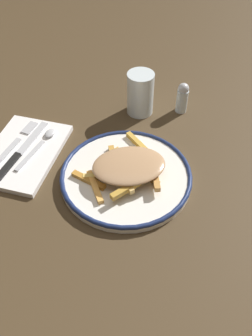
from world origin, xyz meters
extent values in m
plane|color=#44341F|center=(0.00, 0.00, 0.00)|extent=(2.60, 2.60, 0.00)
cylinder|color=white|center=(0.00, 0.00, 0.01)|extent=(0.28, 0.28, 0.01)
torus|color=navy|center=(0.00, 0.00, 0.01)|extent=(0.28, 0.28, 0.01)
cube|color=orange|center=(0.00, 0.00, 0.02)|extent=(0.08, 0.01, 0.01)
cube|color=gold|center=(-0.01, 0.04, 0.02)|extent=(0.07, 0.05, 0.01)
cube|color=#E9B658|center=(0.00, -0.01, 0.02)|extent=(0.08, 0.06, 0.01)
cube|color=#E8BD67|center=(0.00, -0.03, 0.03)|extent=(0.07, 0.07, 0.01)
cube|color=#C38330|center=(-0.07, -0.04, 0.02)|extent=(0.08, 0.04, 0.01)
cube|color=#F6B652|center=(0.00, 0.00, 0.03)|extent=(0.02, 0.09, 0.01)
cube|color=#C4893B|center=(0.04, 0.01, 0.02)|extent=(0.07, 0.06, 0.01)
cube|color=gold|center=(0.01, 0.09, 0.02)|extent=(0.08, 0.07, 0.01)
cube|color=gold|center=(-0.04, 0.04, 0.02)|extent=(0.04, 0.07, 0.01)
cube|color=#E5B852|center=(0.00, 0.06, 0.02)|extent=(0.06, 0.04, 0.01)
cube|color=#C88B42|center=(0.06, 0.00, 0.03)|extent=(0.04, 0.09, 0.01)
cube|color=#EDC65F|center=(-0.05, -0.02, 0.02)|extent=(0.08, 0.03, 0.01)
cube|color=#F6B252|center=(-0.05, -0.05, 0.02)|extent=(0.06, 0.08, 0.01)
cube|color=gold|center=(0.01, -0.06, 0.03)|extent=(0.05, 0.06, 0.01)
ellipsoid|color=tan|center=(0.01, 0.00, 0.04)|extent=(0.19, 0.17, 0.02)
cube|color=white|center=(-0.25, 0.01, 0.01)|extent=(0.16, 0.23, 0.01)
cube|color=silver|center=(-0.28, -0.01, 0.02)|extent=(0.03, 0.11, 0.00)
cube|color=silver|center=(-0.27, 0.09, 0.01)|extent=(0.03, 0.05, 0.00)
cube|color=black|center=(-0.25, -0.05, 0.02)|extent=(0.02, 0.09, 0.01)
cube|color=silver|center=(-0.24, 0.06, 0.01)|extent=(0.03, 0.12, 0.00)
cube|color=silver|center=(-0.22, 0.00, 0.01)|extent=(0.03, 0.10, 0.00)
ellipsoid|color=silver|center=(-0.21, 0.08, 0.02)|extent=(0.03, 0.04, 0.01)
cylinder|color=silver|center=(-0.03, 0.24, 0.06)|extent=(0.07, 0.07, 0.11)
cylinder|color=silver|center=(0.08, 0.27, 0.03)|extent=(0.03, 0.03, 0.06)
sphere|color=#B7BABF|center=(0.08, 0.27, 0.07)|extent=(0.03, 0.03, 0.03)
camera|label=1|loc=(0.14, -0.51, 0.59)|focal=38.94mm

